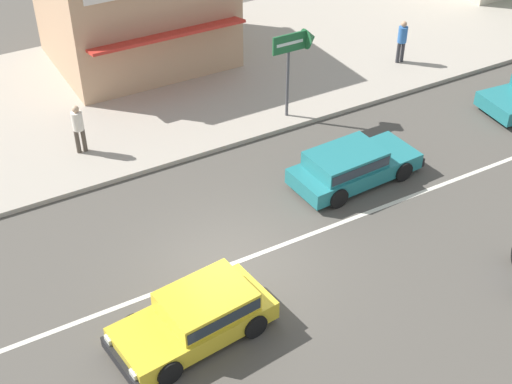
{
  "coord_description": "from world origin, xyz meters",
  "views": [
    {
      "loc": [
        -6.05,
        -12.01,
        12.28
      ],
      "look_at": [
        1.55,
        1.44,
        0.8
      ],
      "focal_mm": 50.0,
      "sensor_mm": 36.0,
      "label": 1
    }
  ],
  "objects_px": {
    "pedestrian_by_shop": "(402,39)",
    "shopfront_mid_block": "(135,4)",
    "hatchback_teal_0": "(352,165)",
    "hatchback_yellow_4": "(198,315)",
    "arrow_signboard": "(304,44)",
    "pedestrian_mid_kerb": "(78,125)"
  },
  "relations": [
    {
      "from": "arrow_signboard",
      "to": "shopfront_mid_block",
      "type": "xyz_separation_m",
      "value": [
        -3.14,
        6.54,
        -0.34
      ]
    },
    {
      "from": "arrow_signboard",
      "to": "hatchback_yellow_4",
      "type": "bearing_deg",
      "value": -135.59
    },
    {
      "from": "pedestrian_by_shop",
      "to": "shopfront_mid_block",
      "type": "height_order",
      "value": "shopfront_mid_block"
    },
    {
      "from": "hatchback_teal_0",
      "to": "shopfront_mid_block",
      "type": "relative_size",
      "value": 0.65
    },
    {
      "from": "hatchback_teal_0",
      "to": "pedestrian_mid_kerb",
      "type": "height_order",
      "value": "pedestrian_mid_kerb"
    },
    {
      "from": "hatchback_yellow_4",
      "to": "arrow_signboard",
      "type": "relative_size",
      "value": 1.31
    },
    {
      "from": "pedestrian_mid_kerb",
      "to": "hatchback_teal_0",
      "type": "bearing_deg",
      "value": -39.02
    },
    {
      "from": "hatchback_teal_0",
      "to": "pedestrian_mid_kerb",
      "type": "bearing_deg",
      "value": 140.98
    },
    {
      "from": "pedestrian_mid_kerb",
      "to": "shopfront_mid_block",
      "type": "distance_m",
      "value": 6.76
    },
    {
      "from": "hatchback_teal_0",
      "to": "hatchback_yellow_4",
      "type": "height_order",
      "value": "same"
    },
    {
      "from": "pedestrian_mid_kerb",
      "to": "shopfront_mid_block",
      "type": "bearing_deg",
      "value": 52.47
    },
    {
      "from": "hatchback_yellow_4",
      "to": "shopfront_mid_block",
      "type": "bearing_deg",
      "value": 73.26
    },
    {
      "from": "pedestrian_by_shop",
      "to": "arrow_signboard",
      "type": "bearing_deg",
      "value": -165.86
    },
    {
      "from": "shopfront_mid_block",
      "to": "pedestrian_mid_kerb",
      "type": "bearing_deg",
      "value": -127.53
    },
    {
      "from": "hatchback_yellow_4",
      "to": "pedestrian_by_shop",
      "type": "xyz_separation_m",
      "value": [
        12.49,
        8.42,
        0.5
      ]
    },
    {
      "from": "pedestrian_mid_kerb",
      "to": "arrow_signboard",
      "type": "bearing_deg",
      "value": -9.95
    },
    {
      "from": "arrow_signboard",
      "to": "pedestrian_mid_kerb",
      "type": "relative_size",
      "value": 1.84
    },
    {
      "from": "pedestrian_by_shop",
      "to": "shopfront_mid_block",
      "type": "xyz_separation_m",
      "value": [
        -8.39,
        5.22,
        1.19
      ]
    },
    {
      "from": "hatchback_yellow_4",
      "to": "pedestrian_mid_kerb",
      "type": "xyz_separation_m",
      "value": [
        0.05,
        8.36,
        0.49
      ]
    },
    {
      "from": "hatchback_teal_0",
      "to": "pedestrian_mid_kerb",
      "type": "xyz_separation_m",
      "value": [
        -6.42,
        5.2,
        0.49
      ]
    },
    {
      "from": "hatchback_teal_0",
      "to": "pedestrian_by_shop",
      "type": "xyz_separation_m",
      "value": [
        6.02,
        5.26,
        0.5
      ]
    },
    {
      "from": "hatchback_teal_0",
      "to": "arrow_signboard",
      "type": "relative_size",
      "value": 1.38
    }
  ]
}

